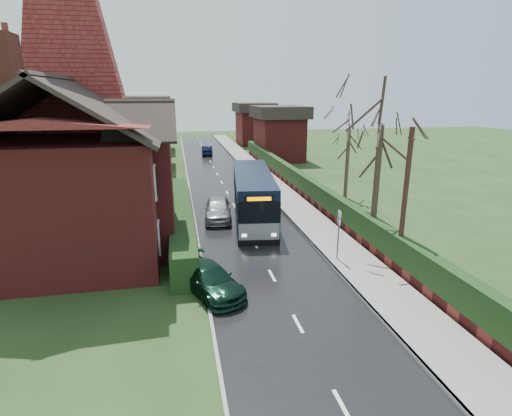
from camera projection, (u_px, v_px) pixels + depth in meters
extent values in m
plane|color=#314D21|center=(263.00, 259.00, 20.00)|extent=(140.00, 140.00, 0.00)
cube|color=black|center=(234.00, 206.00, 29.42)|extent=(6.00, 100.00, 0.02)
cube|color=slate|center=(290.00, 202.00, 30.20)|extent=(2.50, 100.00, 0.14)
cube|color=gray|center=(274.00, 203.00, 29.98)|extent=(0.12, 100.00, 0.14)
cube|color=gray|center=(192.00, 207.00, 28.84)|extent=(0.12, 100.00, 0.10)
cube|color=black|center=(181.00, 219.00, 23.76)|extent=(1.20, 16.00, 1.60)
cube|color=maroon|center=(309.00, 198.00, 30.43)|extent=(0.30, 50.00, 0.60)
cube|color=black|center=(310.00, 186.00, 30.18)|extent=(0.60, 50.00, 1.20)
cube|color=maroon|center=(86.00, 186.00, 22.19)|extent=(8.00, 14.00, 6.00)
cube|color=maroon|center=(148.00, 197.00, 20.02)|extent=(2.50, 4.00, 6.00)
cube|color=brown|center=(5.00, 62.00, 15.95)|extent=(0.90, 1.40, 2.20)
cube|color=brown|center=(105.00, 73.00, 24.43)|extent=(0.90, 1.40, 2.20)
cube|color=silver|center=(159.00, 235.00, 18.63)|extent=(0.08, 1.20, 1.60)
cube|color=black|center=(160.00, 235.00, 18.64)|extent=(0.03, 0.95, 1.35)
cube|color=silver|center=(156.00, 181.00, 17.91)|extent=(0.08, 1.20, 1.60)
cube|color=black|center=(156.00, 181.00, 17.92)|extent=(0.03, 0.95, 1.35)
cube|color=silver|center=(162.00, 211.00, 22.40)|extent=(0.08, 1.20, 1.60)
cube|color=black|center=(162.00, 211.00, 22.41)|extent=(0.03, 0.95, 1.35)
cube|color=silver|center=(159.00, 166.00, 21.68)|extent=(0.08, 1.20, 1.60)
cube|color=black|center=(159.00, 166.00, 21.68)|extent=(0.03, 0.95, 1.35)
cube|color=silver|center=(163.00, 194.00, 26.17)|extent=(0.08, 1.20, 1.60)
cube|color=black|center=(164.00, 194.00, 26.17)|extent=(0.03, 0.95, 1.35)
cube|color=silver|center=(161.00, 155.00, 25.45)|extent=(0.08, 1.20, 1.60)
cube|color=black|center=(161.00, 155.00, 25.45)|extent=(0.03, 0.95, 1.35)
cube|color=silver|center=(164.00, 186.00, 28.52)|extent=(0.08, 1.20, 1.60)
cube|color=black|center=(165.00, 186.00, 28.53)|extent=(0.03, 0.95, 1.35)
cube|color=silver|center=(162.00, 150.00, 27.80)|extent=(0.08, 1.20, 1.60)
cube|color=black|center=(162.00, 150.00, 27.81)|extent=(0.03, 0.95, 1.35)
cube|color=black|center=(253.00, 206.00, 26.26)|extent=(3.55, 10.32, 1.05)
cube|color=black|center=(253.00, 190.00, 25.96)|extent=(3.57, 10.32, 1.10)
cube|color=black|center=(253.00, 177.00, 25.72)|extent=(3.55, 10.32, 0.61)
cube|color=black|center=(253.00, 216.00, 26.45)|extent=(3.55, 10.32, 0.32)
cube|color=gray|center=(259.00, 232.00, 21.47)|extent=(2.20, 0.40, 0.92)
cube|color=black|center=(259.00, 212.00, 21.13)|extent=(2.06, 0.34, 1.19)
cube|color=black|center=(259.00, 199.00, 20.93)|extent=(1.61, 0.28, 0.32)
cube|color=#FF8C00|center=(259.00, 199.00, 20.89)|extent=(1.26, 0.20, 0.20)
cube|color=black|center=(259.00, 242.00, 21.63)|extent=(2.25, 0.42, 0.28)
cube|color=#FFF2CC|center=(244.00, 235.00, 21.41)|extent=(0.26, 0.08, 0.17)
cube|color=#FFF2CC|center=(274.00, 235.00, 21.51)|extent=(0.26, 0.08, 0.17)
cylinder|color=black|center=(239.00, 228.00, 23.20)|extent=(0.37, 0.91, 0.88)
cylinder|color=black|center=(274.00, 227.00, 23.34)|extent=(0.37, 0.91, 0.88)
cylinder|color=black|center=(236.00, 200.00, 29.40)|extent=(0.37, 0.91, 0.88)
cylinder|color=black|center=(264.00, 199.00, 29.54)|extent=(0.37, 0.91, 0.88)
imported|color=silver|center=(218.00, 209.00, 26.06)|extent=(2.13, 4.39, 1.44)
imported|color=black|center=(209.00, 279.00, 16.50)|extent=(3.11, 4.38, 1.18)
imported|color=black|center=(207.00, 150.00, 53.16)|extent=(1.47, 3.86, 1.26)
cylinder|color=slate|center=(338.00, 236.00, 19.36)|extent=(0.07, 0.07, 2.61)
cube|color=white|center=(340.00, 214.00, 19.05)|extent=(0.11, 0.40, 0.30)
cube|color=white|center=(339.00, 222.00, 19.15)|extent=(0.09, 0.36, 0.26)
cylinder|color=black|center=(404.00, 203.00, 17.60)|extent=(0.23, 0.23, 6.65)
cube|color=black|center=(411.00, 138.00, 16.81)|extent=(0.31, 0.84, 0.08)
cylinder|color=#32251D|center=(376.00, 189.00, 20.49)|extent=(0.31, 0.31, 6.49)
cylinder|color=#3E2D25|center=(347.00, 164.00, 30.98)|extent=(0.29, 0.29, 5.35)
cylinder|color=#342B1F|center=(107.00, 143.00, 34.06)|extent=(0.35, 0.35, 7.76)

